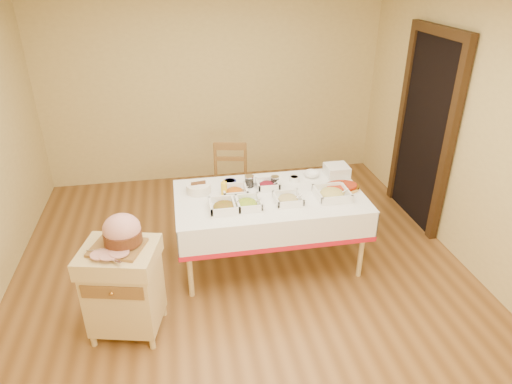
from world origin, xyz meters
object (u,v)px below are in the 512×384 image
Objects in this scene: dining_chair at (230,182)px; bread_basket at (199,188)px; dining_table at (269,210)px; ham_on_board at (121,233)px; mustard_bottle at (224,189)px; preserve_jar_left at (249,182)px; brass_platter at (341,187)px; preserve_jar_right at (275,182)px; plate_stack at (337,170)px; butcher_cart at (124,286)px.

dining_chair reaches higher than bread_basket.
ham_on_board reaches higher than dining_table.
ham_on_board is (-1.32, -0.73, 0.34)m from dining_table.
mustard_bottle is 0.27m from bread_basket.
brass_platter is at bearing -14.02° from preserve_jar_left.
dining_table is at bearing -117.02° from preserve_jar_right.
preserve_jar_left is 0.32× the size of brass_platter.
dining_chair is 1.28m from plate_stack.
preserve_jar_left reaches higher than butcher_cart.
plate_stack is at bearing 26.70° from butcher_cart.
mustard_bottle is at bearing -168.14° from plate_stack.
plate_stack is (1.46, 0.12, 0.01)m from bread_basket.
mustard_bottle is 0.80× the size of plate_stack.
dining_chair is 4.94× the size of mustard_bottle.
ham_on_board reaches higher than preserve_jar_right.
preserve_jar_left is 0.64× the size of mustard_bottle.
preserve_jar_right is (0.25, -0.04, -0.00)m from preserve_jar_left.
preserve_jar_right is 0.76m from bread_basket.
preserve_jar_left is at bearing 3.50° from bread_basket.
mustard_bottle is at bearing 41.86° from ham_on_board.
ham_on_board is 2.35m from plate_stack.
preserve_jar_left is 0.32m from mustard_bottle.
plate_stack is (1.22, 0.26, -0.03)m from mustard_bottle.
bread_basket is (-0.40, -0.75, 0.33)m from dining_chair.
dining_chair is at bearing 61.99° from bread_basket.
dining_chair is 1.41m from brass_platter.
preserve_jar_left is 0.95m from plate_stack.
bread_basket is at bearing 164.04° from dining_table.
preserve_jar_left reaches higher than plate_stack.
dining_table is 9.83× the size of mustard_bottle.
butcher_cart is at bearing -138.30° from mustard_bottle.
butcher_cart is at bearing -159.85° from brass_platter.
preserve_jar_left is 1.10× the size of preserve_jar_right.
plate_stack reaches higher than brass_platter.
preserve_jar_left is at bearing 171.22° from preserve_jar_right.
dining_table is 1.56m from butcher_cart.
preserve_jar_left is 0.51× the size of plate_stack.
plate_stack is at bearing 26.45° from ham_on_board.
bread_basket is at bearing 54.96° from ham_on_board.
ham_on_board is at bearing -153.55° from plate_stack.
preserve_jar_right is 0.45× the size of bread_basket.
mustard_bottle reaches higher than preserve_jar_right.
brass_platter is (0.73, 0.00, 0.18)m from dining_table.
plate_stack is at bearing 10.72° from preserve_jar_right.
mustard_bottle reaches higher than preserve_jar_left.
preserve_jar_right is (0.09, 0.18, 0.21)m from dining_table.
butcher_cart is (-1.36, -0.76, -0.13)m from dining_table.
dining_chair reaches higher than preserve_jar_right.
brass_platter is at bearing -2.83° from mustard_bottle.
mustard_bottle reaches higher than butcher_cart.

